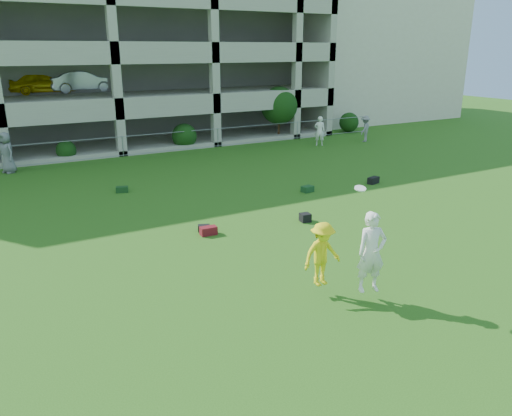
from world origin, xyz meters
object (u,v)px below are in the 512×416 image
stucco_building (344,59)px  bystander_c (7,153)px  bystander_f (365,129)px  crate_d (305,217)px  frisbee_contest (342,253)px  bystander_e (320,131)px  parking_garage (82,47)px

stucco_building → bystander_c: stucco_building is taller
bystander_c → bystander_f: bearing=57.2°
crate_d → frisbee_contest: 5.85m
bystander_c → frisbee_contest: bearing=-9.2°
stucco_building → bystander_e: 16.67m
bystander_e → parking_garage: (-11.87, 11.41, 5.09)m
bystander_f → parking_garage: size_ratio=0.06×
stucco_building → bystander_f: bearing=-122.4°
frisbee_contest → parking_garage: parking_garage is taller
bystander_e → bystander_f: bystander_e is taller
parking_garage → frisbee_contest: bearing=-89.8°
stucco_building → bystander_f: (-7.67, -12.07, -4.14)m
bystander_f → frisbee_contest: bearing=17.1°
bystander_f → crate_d: bystander_f is taller
stucco_building → bystander_e: bearing=-133.5°
stucco_building → bystander_c: (-29.03, -10.08, -3.98)m
bystander_c → parking_garage: size_ratio=0.07×
frisbee_contest → parking_garage: 28.71m
stucco_building → bystander_e: size_ratio=8.62×
bystander_c → parking_garage: parking_garage is taller
bystander_c → bystander_f: bystander_c is taller
parking_garage → bystander_c: bearing=-121.6°
stucco_building → frisbee_contest: stucco_building is taller
bystander_c → parking_garage: 12.52m
frisbee_contest → parking_garage: size_ratio=0.09×
bystander_e → parking_garage: parking_garage is taller
bystander_c → bystander_e: size_ratio=1.10×
bystander_f → frisbee_contest: size_ratio=0.65×
bystander_e → frisbee_contest: bearing=87.7°
parking_garage → stucco_building: bearing=0.7°
crate_d → frisbee_contest: size_ratio=0.13×
frisbee_contest → parking_garage: bearing=90.2°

